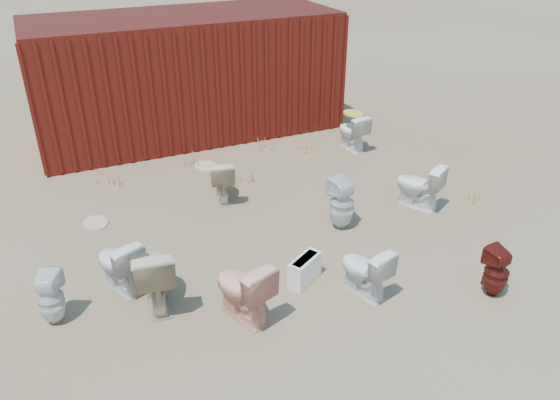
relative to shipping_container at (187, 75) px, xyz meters
name	(u,v)px	position (x,y,z in m)	size (l,w,h in m)	color
ground	(298,254)	(0.00, -5.20, -1.20)	(100.00, 100.00, 0.00)	brown
shipping_container	(187,75)	(0.00, 0.00, 0.00)	(6.00, 2.40, 2.40)	#54140E
toilet_front_a	(118,264)	(-2.36, -4.98, -0.84)	(0.41, 0.71, 0.73)	silver
toilet_front_pink	(243,289)	(-1.16, -6.12, -0.80)	(0.45, 0.78, 0.80)	#EC9C88
toilet_front_c	(364,270)	(0.35, -6.32, -0.85)	(0.39, 0.68, 0.70)	white
toilet_front_maroon	(496,272)	(1.80, -7.00, -0.87)	(0.30, 0.31, 0.66)	#58140F
toilet_front_e	(419,185)	(2.32, -4.77, -0.83)	(0.42, 0.73, 0.75)	white
toilet_back_a	(50,298)	(-3.18, -5.29, -0.86)	(0.30, 0.31, 0.67)	white
toilet_back_beige_left	(155,274)	(-2.01, -5.45, -0.77)	(0.48, 0.84, 0.86)	#C1AF8D
toilet_back_beige_right	(222,179)	(-0.42, -3.24, -0.84)	(0.40, 0.70, 0.71)	beige
toilet_back_yellowlid	(352,132)	(2.59, -2.31, -0.84)	(0.40, 0.71, 0.72)	white
toilet_back_e	(342,203)	(0.89, -4.82, -0.79)	(0.37, 0.37, 0.81)	silver
yellow_lid	(353,113)	(2.59, -2.31, -0.47)	(0.37, 0.46, 0.03)	gold
loose_tank	(305,270)	(-0.20, -5.80, -1.02)	(0.50, 0.20, 0.35)	white
loose_lid_near	(206,166)	(-0.29, -1.93, -1.19)	(0.38, 0.49, 0.02)	beige
loose_lid_far	(96,223)	(-2.44, -3.20, -1.19)	(0.36, 0.47, 0.02)	#C6AC8F
weed_clump_a	(107,176)	(-2.05, -1.95, -1.03)	(0.36, 0.36, 0.33)	tan
weed_clump_b	(244,176)	(0.10, -2.87, -1.06)	(0.32, 0.32, 0.28)	tan
weed_clump_c	(306,144)	(1.71, -2.07, -1.03)	(0.36, 0.36, 0.34)	tan
weed_clump_d	(192,159)	(-0.52, -1.79, -1.07)	(0.30, 0.30, 0.27)	tan
weed_clump_e	(266,144)	(1.01, -1.70, -1.06)	(0.34, 0.34, 0.29)	tan
weed_clump_f	(473,193)	(3.29, -4.98, -1.07)	(0.28, 0.28, 0.26)	tan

